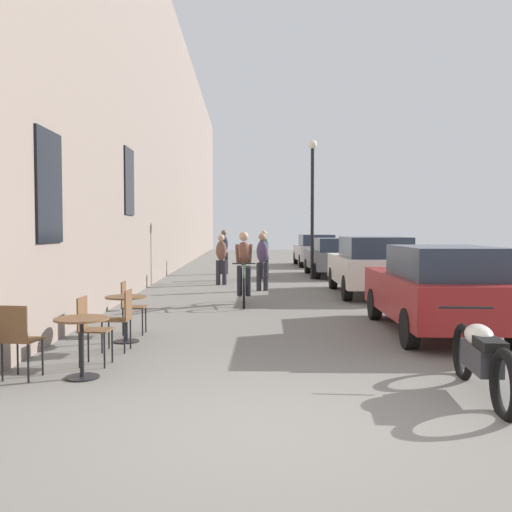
# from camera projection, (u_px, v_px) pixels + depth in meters

# --- Properties ---
(ground_plane) EXTENTS (88.00, 88.00, 0.00)m
(ground_plane) POSITION_uv_depth(u_px,v_px,m) (270.00, 430.00, 5.06)
(ground_plane) COLOR slate
(building_facade_left) EXTENTS (0.54, 68.00, 11.06)m
(building_facade_left) POSITION_uv_depth(u_px,v_px,m) (146.00, 114.00, 18.71)
(building_facade_left) COLOR gray
(building_facade_left) RESTS_ON ground_plane
(cafe_table_near) EXTENTS (0.64, 0.64, 0.72)m
(cafe_table_near) POSITION_uv_depth(u_px,v_px,m) (82.00, 335.00, 6.79)
(cafe_table_near) COLOR black
(cafe_table_near) RESTS_ON ground_plane
(cafe_chair_near_toward_street) EXTENTS (0.44, 0.44, 0.89)m
(cafe_chair_near_toward_street) POSITION_uv_depth(u_px,v_px,m) (19.00, 336.00, 6.70)
(cafe_chair_near_toward_street) COLOR black
(cafe_chair_near_toward_street) RESTS_ON ground_plane
(cafe_chair_near_toward_wall) EXTENTS (0.41, 0.41, 0.89)m
(cafe_chair_near_toward_wall) POSITION_uv_depth(u_px,v_px,m) (90.00, 326.00, 7.44)
(cafe_chair_near_toward_wall) COLOR black
(cafe_chair_near_toward_wall) RESTS_ON ground_plane
(cafe_table_mid) EXTENTS (0.64, 0.64, 0.72)m
(cafe_table_mid) POSITION_uv_depth(u_px,v_px,m) (126.00, 309.00, 8.98)
(cafe_table_mid) COLOR black
(cafe_table_mid) RESTS_ON ground_plane
(cafe_chair_mid_toward_street) EXTENTS (0.40, 0.40, 0.89)m
(cafe_chair_mid_toward_street) POSITION_uv_depth(u_px,v_px,m) (121.00, 316.00, 8.29)
(cafe_chair_mid_toward_street) COLOR black
(cafe_chair_mid_toward_street) RESTS_ON ground_plane
(cafe_chair_mid_toward_wall) EXTENTS (0.38, 0.38, 0.89)m
(cafe_chair_mid_toward_wall) POSITION_uv_depth(u_px,v_px,m) (130.00, 304.00, 9.65)
(cafe_chair_mid_toward_wall) COLOR black
(cafe_chair_mid_toward_wall) RESTS_ON ground_plane
(cyclist_on_bicycle) EXTENTS (0.52, 1.76, 1.74)m
(cyclist_on_bicycle) POSITION_uv_depth(u_px,v_px,m) (244.00, 270.00, 13.40)
(cyclist_on_bicycle) COLOR black
(cyclist_on_bicycle) RESTS_ON ground_plane
(pedestrian_near) EXTENTS (0.35, 0.25, 1.66)m
(pedestrian_near) POSITION_uv_depth(u_px,v_px,m) (262.00, 258.00, 16.45)
(pedestrian_near) COLOR #26262D
(pedestrian_near) RESTS_ON ground_plane
(pedestrian_mid) EXTENTS (0.35, 0.25, 1.60)m
(pedestrian_mid) POSITION_uv_depth(u_px,v_px,m) (221.00, 256.00, 18.21)
(pedestrian_mid) COLOR #26262D
(pedestrian_mid) RESTS_ON ground_plane
(pedestrian_far) EXTENTS (0.36, 0.27, 1.72)m
(pedestrian_far) POSITION_uv_depth(u_px,v_px,m) (264.00, 252.00, 20.39)
(pedestrian_far) COLOR #26262D
(pedestrian_far) RESTS_ON ground_plane
(pedestrian_furthest) EXTENTS (0.35, 0.25, 1.74)m
(pedestrian_furthest) POSITION_uv_depth(u_px,v_px,m) (224.00, 249.00, 22.56)
(pedestrian_furthest) COLOR #26262D
(pedestrian_furthest) RESTS_ON ground_plane
(street_lamp) EXTENTS (0.32, 0.32, 4.90)m
(street_lamp) POSITION_uv_depth(u_px,v_px,m) (312.00, 191.00, 20.20)
(street_lamp) COLOR black
(street_lamp) RESTS_ON ground_plane
(parked_car_nearest) EXTENTS (1.91, 4.26, 1.49)m
(parked_car_nearest) POSITION_uv_depth(u_px,v_px,m) (438.00, 288.00, 9.70)
(parked_car_nearest) COLOR maroon
(parked_car_nearest) RESTS_ON ground_plane
(parked_car_second) EXTENTS (1.99, 4.47, 1.57)m
(parked_car_second) POSITION_uv_depth(u_px,v_px,m) (371.00, 265.00, 15.43)
(parked_car_second) COLOR beige
(parked_car_second) RESTS_ON ground_plane
(parked_car_third) EXTENTS (1.78, 4.07, 1.44)m
(parked_car_third) POSITION_uv_depth(u_px,v_px,m) (333.00, 256.00, 21.56)
(parked_car_third) COLOR #595960
(parked_car_third) RESTS_ON ground_plane
(parked_car_fourth) EXTENTS (1.81, 4.25, 1.51)m
(parked_car_fourth) POSITION_uv_depth(u_px,v_px,m) (315.00, 250.00, 27.63)
(parked_car_fourth) COLOR #B7B7BC
(parked_car_fourth) RESTS_ON ground_plane
(parked_motorcycle) EXTENTS (0.62, 2.14, 0.92)m
(parked_motorcycle) POSITION_uv_depth(u_px,v_px,m) (482.00, 357.00, 6.10)
(parked_motorcycle) COLOR black
(parked_motorcycle) RESTS_ON ground_plane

